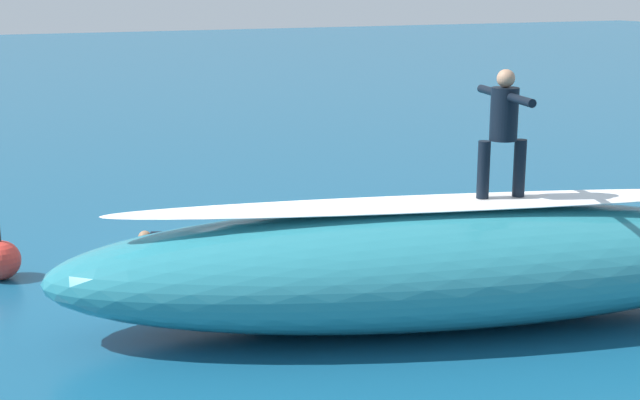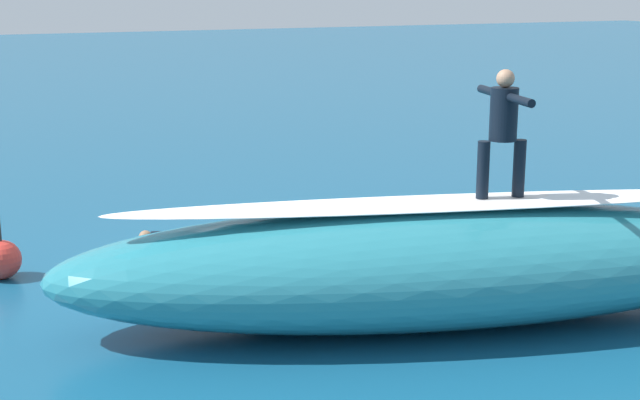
{
  "view_description": "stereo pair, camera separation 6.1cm",
  "coord_description": "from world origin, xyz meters",
  "px_view_note": "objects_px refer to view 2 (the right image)",
  "views": [
    {
      "loc": [
        4.64,
        11.63,
        4.0
      ],
      "look_at": [
        -0.17,
        0.91,
        1.15
      ],
      "focal_mm": 51.29,
      "sensor_mm": 36.0,
      "label": 1
    },
    {
      "loc": [
        4.58,
        11.65,
        4.0
      ],
      "look_at": [
        -0.17,
        0.91,
        1.15
      ],
      "focal_mm": 51.29,
      "sensor_mm": 36.0,
      "label": 2
    }
  ],
  "objects_px": {
    "surfboard_riding": "(500,201)",
    "buoy_marker": "(1,259)",
    "surfer_paddling": "(186,241)",
    "surfer_riding": "(503,124)",
    "surfboard_paddling": "(179,251)"
  },
  "relations": [
    {
      "from": "surfboard_riding",
      "to": "buoy_marker",
      "type": "xyz_separation_m",
      "value": [
        5.32,
        -3.97,
        -1.19
      ]
    },
    {
      "from": "surfboard_riding",
      "to": "surfer_paddling",
      "type": "xyz_separation_m",
      "value": [
        2.69,
        -4.07,
        -1.26
      ]
    },
    {
      "from": "surfer_riding",
      "to": "buoy_marker",
      "type": "relative_size",
      "value": 1.64
    },
    {
      "from": "surfer_riding",
      "to": "surfer_paddling",
      "type": "bearing_deg",
      "value": -45.3
    },
    {
      "from": "surfer_riding",
      "to": "surfboard_riding",
      "type": "bearing_deg",
      "value": -52.17
    },
    {
      "from": "surfboard_paddling",
      "to": "buoy_marker",
      "type": "relative_size",
      "value": 2.2
    },
    {
      "from": "surfboard_riding",
      "to": "surfboard_paddling",
      "type": "height_order",
      "value": "surfboard_riding"
    },
    {
      "from": "surfer_riding",
      "to": "surfboard_paddling",
      "type": "distance_m",
      "value": 5.5
    },
    {
      "from": "surfboard_riding",
      "to": "buoy_marker",
      "type": "height_order",
      "value": "surfboard_riding"
    },
    {
      "from": "surfer_riding",
      "to": "surfboard_paddling",
      "type": "xyz_separation_m",
      "value": [
        2.8,
        -4.12,
        -2.34
      ]
    },
    {
      "from": "surfer_riding",
      "to": "surfboard_paddling",
      "type": "height_order",
      "value": "surfer_riding"
    },
    {
      "from": "surfer_riding",
      "to": "surfer_paddling",
      "type": "xyz_separation_m",
      "value": [
        2.69,
        -4.07,
        -2.17
      ]
    },
    {
      "from": "surfboard_riding",
      "to": "surfboard_paddling",
      "type": "bearing_deg",
      "value": -44.48
    },
    {
      "from": "surfboard_riding",
      "to": "surfer_paddling",
      "type": "bearing_deg",
      "value": -45.3
    },
    {
      "from": "surfboard_riding",
      "to": "surfer_riding",
      "type": "distance_m",
      "value": 0.91
    }
  ]
}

